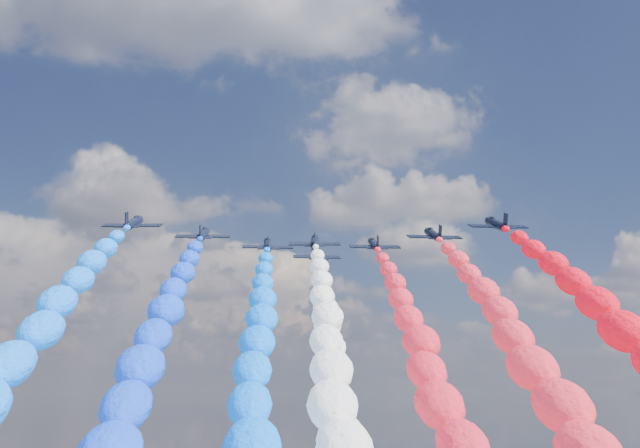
{
  "coord_description": "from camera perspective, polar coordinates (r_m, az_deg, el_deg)",
  "views": [
    {
      "loc": [
        -6.13,
        -134.67,
        63.15
      ],
      "look_at": [
        0.0,
        4.0,
        93.13
      ],
      "focal_mm": 44.24,
      "sensor_mm": 36.0,
      "label": 1
    }
  ],
  "objects": [
    {
      "name": "jet_7",
      "position": [
        135.95,
        12.66,
        -0.01
      ],
      "size": [
        10.28,
        13.58,
        7.15
      ],
      "primitive_type": null,
      "rotation": [
        0.35,
        0.0,
        0.05
      ],
      "color": "black"
    },
    {
      "name": "jet_3",
      "position": [
        148.13,
        -0.38,
        -1.3
      ],
      "size": [
        10.3,
        13.59,
        7.15
      ],
      "primitive_type": null,
      "rotation": [
        0.35,
        0.0,
        -0.05
      ],
      "color": "black"
    },
    {
      "name": "trail_6",
      "position": [
        90.89,
        14.7,
        -10.43
      ],
      "size": [
        6.38,
        97.75,
        54.2
      ],
      "primitive_type": null,
      "color": "red"
    },
    {
      "name": "trail_2",
      "position": [
        98.07,
        -4.65,
        -10.88
      ],
      "size": [
        6.38,
        97.75,
        54.2
      ],
      "primitive_type": null,
      "color": "#0560F4"
    },
    {
      "name": "trail_4",
      "position": [
        108.93,
        0.82,
        -11.04
      ],
      "size": [
        6.38,
        97.75,
        54.2
      ],
      "primitive_type": null,
      "color": "white"
    },
    {
      "name": "trail_0",
      "position": [
        83.3,
        -20.73,
        -9.92
      ],
      "size": [
        6.38,
        97.75,
        54.2
      ],
      "primitive_type": null,
      "color": "#0E68FF"
    },
    {
      "name": "jet_4",
      "position": [
        162.11,
        -0.26,
        -2.25
      ],
      "size": [
        10.39,
        13.66,
        7.15
      ],
      "primitive_type": null,
      "rotation": [
        0.35,
        0.0,
        0.06
      ],
      "color": "black"
    },
    {
      "name": "trail_5",
      "position": [
        98.39,
        7.53,
        -10.82
      ],
      "size": [
        6.38,
        97.75,
        54.2
      ],
      "primitive_type": null,
      "color": "red"
    },
    {
      "name": "trail_1",
      "position": [
        89.32,
        -12.27,
        -10.52
      ],
      "size": [
        6.38,
        97.75,
        54.2
      ],
      "primitive_type": null,
      "color": "blue"
    },
    {
      "name": "trail_3",
      "position": [
        94.72,
        0.77,
        -10.87
      ],
      "size": [
        6.38,
        97.75,
        54.2
      ],
      "primitive_type": null,
      "color": "silver"
    },
    {
      "name": "jet_6",
      "position": [
        143.03,
        8.22,
        -0.78
      ],
      "size": [
        10.44,
        13.7,
        7.15
      ],
      "primitive_type": null,
      "rotation": [
        0.35,
        0.0,
        0.06
      ],
      "color": "black"
    },
    {
      "name": "jet_1",
      "position": [
        142.44,
        -8.44,
        -0.73
      ],
      "size": [
        9.76,
        13.21,
        7.15
      ],
      "primitive_type": null,
      "rotation": [
        0.35,
        0.0,
        -0.01
      ],
      "color": "black"
    },
    {
      "name": "jet_5",
      "position": [
        151.3,
        3.95,
        -1.5
      ],
      "size": [
        9.97,
        13.36,
        7.15
      ],
      "primitive_type": null,
      "rotation": [
        0.35,
        0.0,
        0.02
      ],
      "color": "black"
    },
    {
      "name": "jet_0",
      "position": [
        135.48,
        -13.35,
        0.07
      ],
      "size": [
        10.22,
        13.54,
        7.15
      ],
      "primitive_type": null,
      "rotation": [
        0.35,
        0.0,
        -0.04
      ],
      "color": "black"
    },
    {
      "name": "jet_2",
      "position": [
        151.45,
        -3.81,
        -1.51
      ],
      "size": [
        10.17,
        13.5,
        7.15
      ],
      "primitive_type": null,
      "rotation": [
        0.35,
        0.0,
        0.04
      ],
      "color": "black"
    }
  ]
}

